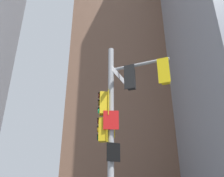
% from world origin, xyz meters
% --- Properties ---
extents(building_mid_block, '(16.05, 16.05, 45.77)m').
position_xyz_m(building_mid_block, '(2.89, 22.01, 22.88)').
color(building_mid_block, brown).
rests_on(building_mid_block, ground).
extents(signal_pole_assembly, '(3.09, 3.32, 8.49)m').
position_xyz_m(signal_pole_assembly, '(0.29, -0.02, 5.09)').
color(signal_pole_assembly, '#9EA0A3').
rests_on(signal_pole_assembly, ground).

